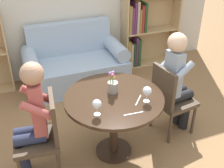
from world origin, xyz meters
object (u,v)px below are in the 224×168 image
at_px(wine_glass_left, 97,104).
at_px(wine_glass_right, 147,91).
at_px(couch, 75,65).
at_px(person_right, 177,81).
at_px(chair_left, 43,134).
at_px(bookshelf_right, 142,31).
at_px(chair_right, 170,98).
at_px(flower_vase, 113,85).
at_px(person_left, 31,120).

xyz_separation_m(wine_glass_left, wine_glass_right, (0.52, 0.03, 0.00)).
height_order(couch, person_right, person_right).
distance_m(couch, chair_left, 1.81).
relative_size(bookshelf_right, chair_left, 1.37).
bearing_deg(couch, wine_glass_right, -81.68).
xyz_separation_m(chair_right, person_right, (0.08, 0.02, 0.19)).
distance_m(bookshelf_right, chair_left, 2.77).
xyz_separation_m(chair_left, flower_vase, (0.76, 0.10, 0.33)).
xyz_separation_m(chair_left, person_left, (-0.09, 0.02, 0.18)).
bearing_deg(flower_vase, bookshelf_right, 55.50).
relative_size(bookshelf_right, person_left, 0.98).
distance_m(wine_glass_left, wine_glass_right, 0.52).
distance_m(bookshelf_right, wine_glass_left, 2.62).
distance_m(person_left, flower_vase, 0.86).
height_order(bookshelf_right, chair_left, bookshelf_right).
xyz_separation_m(person_left, wine_glass_right, (1.09, -0.20, 0.18)).
bearing_deg(chair_left, flower_vase, 104.11).
distance_m(bookshelf_right, chair_right, 1.90).
bearing_deg(couch, chair_left, -114.04).
relative_size(chair_right, person_right, 0.70).
bearing_deg(person_left, bookshelf_right, 138.98).
xyz_separation_m(bookshelf_right, wine_glass_left, (-1.52, -2.12, 0.24)).
distance_m(bookshelf_right, person_right, 1.85).
bearing_deg(wine_glass_right, flower_vase, 131.46).
height_order(wine_glass_right, flower_vase, flower_vase).
bearing_deg(chair_left, chair_right, 100.65).
bearing_deg(wine_glass_right, person_right, 28.57).
height_order(person_right, flower_vase, person_right).
relative_size(wine_glass_left, flower_vase, 0.65).
bearing_deg(chair_left, person_left, -94.60).
distance_m(person_left, wine_glass_right, 1.12).
bearing_deg(couch, bookshelf_right, 11.96).
xyz_separation_m(person_left, person_right, (1.64, 0.10, 0.01)).
bearing_deg(couch, flower_vase, -89.21).
height_order(couch, chair_left, couch).
height_order(person_left, person_right, person_right).
xyz_separation_m(couch, wine_glass_right, (0.27, -1.83, 0.54)).
distance_m(bookshelf_right, flower_vase, 2.21).
bearing_deg(bookshelf_right, flower_vase, -124.50).
relative_size(person_left, wine_glass_left, 7.91).
xyz_separation_m(bookshelf_right, flower_vase, (-1.25, -1.82, 0.21)).
bearing_deg(flower_vase, person_left, -174.57).
xyz_separation_m(chair_left, wine_glass_right, (1.00, -0.18, 0.36)).
bearing_deg(chair_right, wine_glass_left, 99.50).
xyz_separation_m(couch, bookshelf_right, (1.27, 0.27, 0.30)).
xyz_separation_m(chair_right, wine_glass_right, (-0.47, -0.28, 0.36)).
xyz_separation_m(bookshelf_right, wine_glass_right, (-1.00, -2.09, 0.25)).
bearing_deg(bookshelf_right, couch, -168.04).
height_order(chair_left, flower_vase, flower_vase).
xyz_separation_m(couch, flower_vase, (0.02, -1.55, 0.51)).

